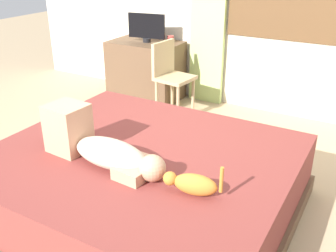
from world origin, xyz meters
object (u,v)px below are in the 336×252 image
object	(u,v)px
person_lying	(99,146)
cat	(192,184)
desk	(146,70)
tv_monitor	(147,27)
chair_by_desk	(170,73)
bed	(143,184)
cup	(170,39)

from	to	relation	value
person_lying	cat	distance (m)	0.72
desk	tv_monitor	distance (m)	0.55
person_lying	desk	bearing A→B (deg)	116.06
person_lying	chair_by_desk	size ratio (longest dim) A/B	1.09
bed	desk	world-z (taller)	desk
desk	person_lying	bearing A→B (deg)	-63.94
bed	chair_by_desk	size ratio (longest dim) A/B	2.45
cat	desk	xyz separation A→B (m)	(-1.86, 2.37, -0.21)
chair_by_desk	desk	bearing A→B (deg)	148.55
cup	chair_by_desk	bearing A→B (deg)	-60.84
bed	tv_monitor	bearing A→B (deg)	121.68
bed	cat	bearing A→B (deg)	-26.82
person_lying	cat	world-z (taller)	person_lying
bed	tv_monitor	xyz separation A→B (m)	(-1.30, 2.10, 0.67)
desk	chair_by_desk	size ratio (longest dim) A/B	1.05
desk	chair_by_desk	world-z (taller)	chair_by_desk
tv_monitor	desk	bearing A→B (deg)	180.00
cat	tv_monitor	size ratio (longest dim) A/B	0.74
desk	cup	xyz separation A→B (m)	(0.29, 0.13, 0.41)
bed	cat	distance (m)	0.68
person_lying	chair_by_desk	world-z (taller)	chair_by_desk
chair_by_desk	person_lying	bearing A→B (deg)	-73.63
desk	cat	bearing A→B (deg)	-51.96
tv_monitor	cat	bearing A→B (deg)	-52.36
tv_monitor	chair_by_desk	world-z (taller)	tv_monitor
bed	person_lying	xyz separation A→B (m)	(-0.18, -0.23, 0.37)
cat	chair_by_desk	world-z (taller)	chair_by_desk
bed	cup	bearing A→B (deg)	114.79
cup	bed	bearing A→B (deg)	-65.21
bed	desk	size ratio (longest dim) A/B	2.34
bed	chair_by_desk	world-z (taller)	chair_by_desk
bed	tv_monitor	world-z (taller)	tv_monitor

